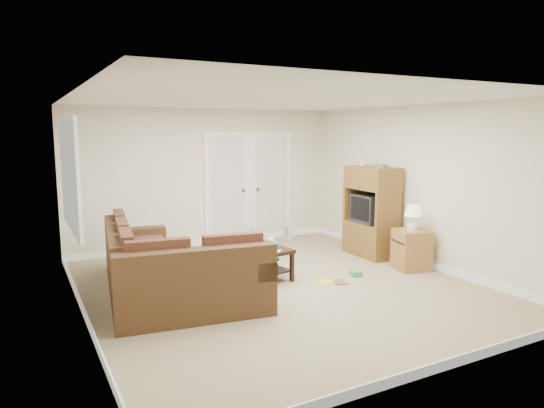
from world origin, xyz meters
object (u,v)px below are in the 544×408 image
sectional_sofa (162,273)px  tv_armoire (371,211)px  side_cabinet (412,246)px  coffee_table (256,259)px

sectional_sofa → tv_armoire: size_ratio=1.80×
tv_armoire → side_cabinet: 1.04m
sectional_sofa → side_cabinet: bearing=0.2°
tv_armoire → side_cabinet: size_ratio=1.63×
tv_armoire → side_cabinet: tv_armoire is taller
tv_armoire → side_cabinet: bearing=-88.1°
sectional_sofa → tv_armoire: bearing=15.0°
coffee_table → side_cabinet: (2.25, -0.80, 0.11)m
coffee_table → tv_armoire: 2.31m
sectional_sofa → coffee_table: sectional_sofa is taller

